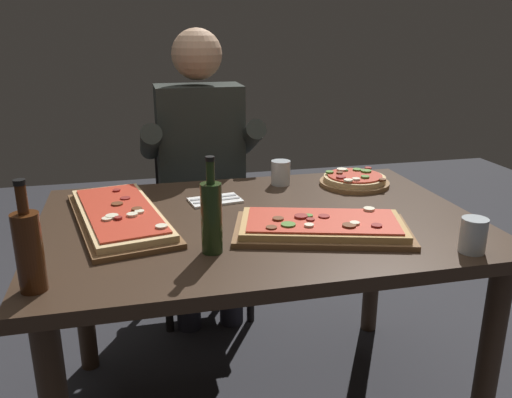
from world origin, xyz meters
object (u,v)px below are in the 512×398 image
at_px(wine_bottle_dark, 29,249).
at_px(tumbler_far_side, 473,237).
at_px(dining_table, 259,245).
at_px(tumbler_near_camera, 281,174).
at_px(oil_bottle_amber, 211,216).
at_px(pizza_rectangular_left, 120,215).
at_px(pizza_round_far, 354,180).
at_px(pizza_rectangular_front, 322,226).
at_px(diner_chair, 200,209).
at_px(seated_diner, 202,164).

bearing_deg(wine_bottle_dark, tumbler_far_side, -2.18).
xyz_separation_m(dining_table, tumbler_near_camera, (0.17, 0.36, 0.14)).
relative_size(dining_table, oil_bottle_amber, 5.15).
distance_m(pizza_rectangular_left, pizza_round_far, 0.92).
xyz_separation_m(pizza_rectangular_front, tumbler_near_camera, (0.02, 0.52, 0.02)).
bearing_deg(tumbler_near_camera, diner_chair, 117.61).
height_order(diner_chair, seated_diner, seated_diner).
xyz_separation_m(wine_bottle_dark, seated_diner, (0.55, 1.09, -0.10)).
xyz_separation_m(pizza_rectangular_front, seated_diner, (-0.24, 0.90, -0.02)).
distance_m(tumbler_far_side, seated_diner, 1.28).
distance_m(tumbler_near_camera, diner_chair, 0.64).
bearing_deg(diner_chair, pizza_rectangular_left, -114.44).
bearing_deg(pizza_rectangular_front, pizza_rectangular_left, 157.70).
distance_m(pizza_rectangular_left, oil_bottle_amber, 0.41).
height_order(wine_bottle_dark, tumbler_near_camera, wine_bottle_dark).
xyz_separation_m(wine_bottle_dark, diner_chair, (0.55, 1.21, -0.36)).
bearing_deg(pizza_rectangular_front, wine_bottle_dark, -166.66).
distance_m(pizza_rectangular_left, tumbler_near_camera, 0.68).
distance_m(pizza_round_far, tumbler_near_camera, 0.29).
distance_m(pizza_round_far, seated_diner, 0.71).
relative_size(tumbler_near_camera, seated_diner, 0.07).
bearing_deg(seated_diner, pizza_rectangular_left, -118.25).
relative_size(diner_chair, seated_diner, 0.65).
relative_size(tumbler_near_camera, tumbler_far_side, 0.97).
bearing_deg(seated_diner, wine_bottle_dark, -116.74).
bearing_deg(pizza_rectangular_left, dining_table, -9.98).
height_order(pizza_rectangular_front, tumbler_far_side, tumbler_far_side).
bearing_deg(dining_table, pizza_rectangular_front, -47.33).
bearing_deg(tumbler_near_camera, pizza_rectangular_front, -92.16).
height_order(pizza_round_far, seated_diner, seated_diner).
xyz_separation_m(dining_table, pizza_rectangular_left, (-0.44, 0.08, 0.12)).
height_order(oil_bottle_amber, tumbler_far_side, oil_bottle_amber).
xyz_separation_m(dining_table, wine_bottle_dark, (-0.64, -0.35, 0.20)).
distance_m(dining_table, seated_diner, 0.75).
bearing_deg(seated_diner, oil_bottle_amber, -96.10).
bearing_deg(pizza_rectangular_front, dining_table, 132.67).
height_order(dining_table, diner_chair, diner_chair).
bearing_deg(tumbler_far_side, pizza_round_far, 94.66).
height_order(tumbler_far_side, diner_chair, diner_chair).
distance_m(dining_table, tumbler_far_side, 0.66).
relative_size(dining_table, pizza_round_far, 5.16).
bearing_deg(tumbler_near_camera, seated_diner, 124.56).
relative_size(dining_table, tumbler_near_camera, 14.68).
height_order(pizza_rectangular_left, seated_diner, seated_diner).
distance_m(pizza_rectangular_front, diner_chair, 1.08).
xyz_separation_m(pizza_round_far, oil_bottle_amber, (-0.64, -0.51, 0.09)).
bearing_deg(wine_bottle_dark, seated_diner, 63.26).
distance_m(pizza_rectangular_front, pizza_rectangular_left, 0.64).
relative_size(pizza_round_far, diner_chair, 0.31).
height_order(tumbler_near_camera, diner_chair, diner_chair).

